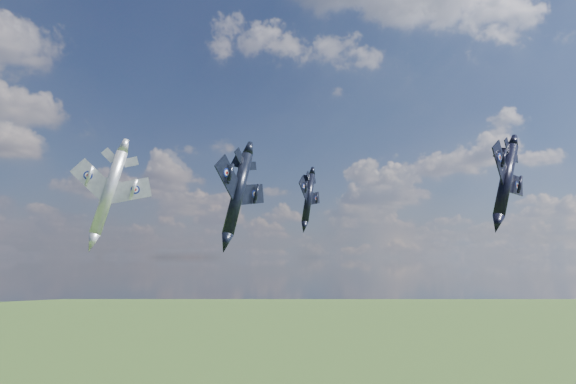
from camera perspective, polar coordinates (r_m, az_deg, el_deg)
jet_lead_navy at (r=74.42m, az=-5.12°, el=-0.13°), size 16.63×19.17×7.10m
jet_right_navy at (r=63.38m, az=21.26°, el=1.14°), size 11.04×13.88×6.75m
jet_high_navy at (r=96.85m, az=2.09°, el=-0.62°), size 13.55×15.10×5.26m
jet_left_silver at (r=65.14m, az=-17.76°, el=-0.03°), size 14.25×15.97×5.17m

